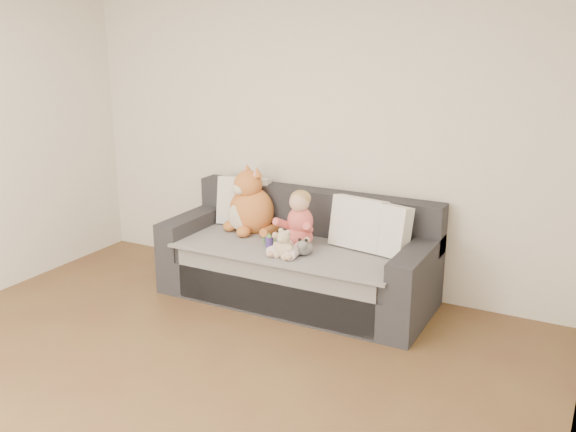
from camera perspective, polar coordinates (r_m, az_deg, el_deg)
The scene contains 10 objects.
room_shell at distance 3.71m, azimuth -11.41°, elevation 2.73°, with size 5.00×5.00×5.00m.
sofa at distance 5.28m, azimuth 0.96°, elevation -4.07°, with size 2.20×0.94×0.85m.
cushion_left at distance 5.69m, azimuth -3.93°, elevation 1.33°, with size 0.49×0.29×0.44m.
cushion_right_back at distance 5.09m, azimuth 6.28°, elevation -0.64°, with size 0.47×0.27×0.42m.
cushion_right_front at distance 4.99m, azimuth 8.44°, elevation -1.13°, with size 0.47×0.30×0.41m.
toddler at distance 5.05m, azimuth 0.88°, elevation -0.74°, with size 0.33×0.47×0.47m.
plush_cat at distance 5.47m, azimuth -3.40°, elevation 0.85°, with size 0.46×0.42×0.60m.
teddy_bear at distance 4.86m, azimuth -0.38°, elevation -2.69°, with size 0.18×0.14×0.23m.
plush_cow at distance 4.93m, azimuth 1.43°, elevation -2.80°, with size 0.12×0.19×0.15m.
sippy_cup at distance 5.11m, azimuth -1.68°, elevation -2.15°, with size 0.11×0.07×0.12m.
Camera 1 is at (2.29, -2.36, 2.15)m, focal length 40.00 mm.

